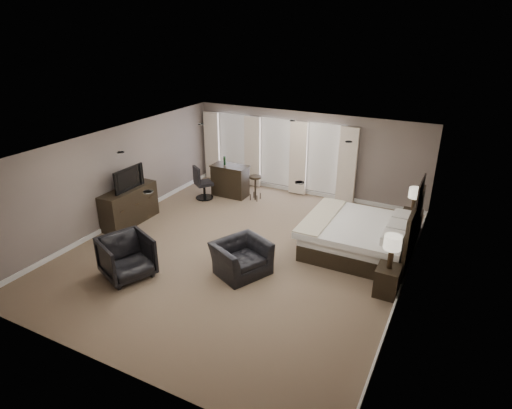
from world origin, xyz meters
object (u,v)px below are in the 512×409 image
at_px(nightstand_near, 387,281).
at_px(nightstand_far, 410,224).
at_px(lamp_near, 391,252).
at_px(dresser, 129,206).
at_px(armchair_near, 241,253).
at_px(tv, 127,186).
at_px(bar_stool_left, 223,182).
at_px(lamp_far, 414,200).
at_px(bed, 363,223).
at_px(bar_stool_right, 255,188).
at_px(desk_chair, 204,182).
at_px(bar_counter, 230,180).
at_px(armchair_far, 126,255).

height_order(nightstand_near, nightstand_far, nightstand_far).
relative_size(lamp_near, dresser, 0.41).
bearing_deg(lamp_near, armchair_near, -168.02).
distance_m(tv, armchair_near, 4.05).
distance_m(nightstand_far, lamp_near, 2.97).
xyz_separation_m(nightstand_far, bar_stool_left, (-5.74, 0.26, 0.08)).
bearing_deg(armchair_near, dresser, 103.40).
xyz_separation_m(lamp_far, dresser, (-6.92, -2.69, -0.48)).
bearing_deg(lamp_far, bed, -121.54).
bearing_deg(dresser, bar_stool_right, 52.80).
bearing_deg(nightstand_near, bed, 121.54).
relative_size(nightstand_near, armchair_near, 0.54).
height_order(dresser, armchair_near, dresser).
xyz_separation_m(tv, desk_chair, (0.83, 2.38, -0.53)).
bearing_deg(nightstand_near, nightstand_far, 90.00).
distance_m(nightstand_far, armchair_near, 4.64).
bearing_deg(bar_counter, nightstand_far, -2.95).
distance_m(dresser, armchair_far, 2.76).
distance_m(bed, bar_stool_left, 5.16).
xyz_separation_m(bed, bar_counter, (-4.61, 1.73, -0.27)).
relative_size(lamp_far, armchair_near, 0.58).
height_order(tv, bar_stool_right, tv).
relative_size(nightstand_near, bar_stool_right, 0.79).
height_order(lamp_far, desk_chair, lamp_far).
distance_m(bed, armchair_far, 5.38).
xyz_separation_m(bar_stool_left, desk_chair, (-0.34, -0.58, 0.12)).
bearing_deg(tv, armchair_near, -102.15).
xyz_separation_m(bar_stool_right, desk_chair, (-1.46, -0.63, 0.15)).
xyz_separation_m(armchair_near, bar_stool_left, (-2.74, 3.80, -0.08)).
bearing_deg(nightstand_far, dresser, -158.74).
bearing_deg(nightstand_far, armchair_near, -130.31).
xyz_separation_m(nightstand_near, lamp_far, (0.00, 2.90, 0.68)).
bearing_deg(tv, bar_counter, -25.48).
bearing_deg(armchair_far, nightstand_near, -46.24).
xyz_separation_m(bar_stool_left, bar_stool_right, (1.11, 0.06, -0.02)).
bearing_deg(bar_stool_left, bed, -19.45).
xyz_separation_m(nightstand_near, lamp_near, (0.00, 0.00, 0.65)).
relative_size(bar_counter, bar_stool_left, 1.40).
distance_m(bed, bar_stool_right, 4.16).
distance_m(nightstand_far, armchair_far, 6.99).
distance_m(nightstand_near, nightstand_far, 2.90).
relative_size(armchair_far, desk_chair, 0.95).
bearing_deg(tv, bed, -78.36).
xyz_separation_m(tv, bar_stool_right, (2.29, 3.01, -0.68)).
bearing_deg(bar_stool_left, lamp_far, -2.64).
distance_m(nightstand_near, lamp_near, 0.65).
bearing_deg(lamp_near, dresser, 178.28).
xyz_separation_m(bed, lamp_near, (0.89, -1.45, 0.19)).
relative_size(nightstand_far, lamp_near, 0.93).
height_order(armchair_near, bar_stool_right, armchair_near).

